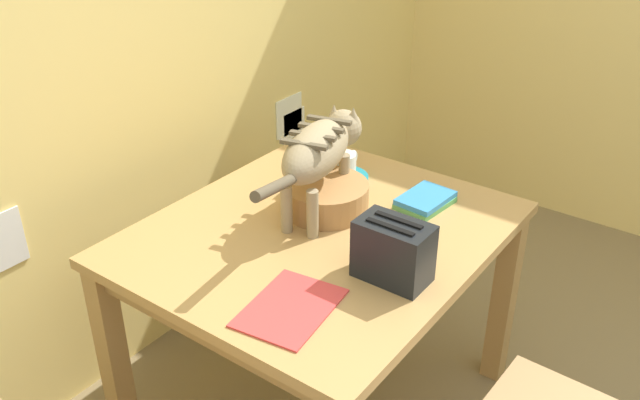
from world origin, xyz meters
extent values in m
cube|color=#F0D375|center=(0.00, 1.76, 1.25)|extent=(4.50, 0.10, 2.50)
cube|color=white|center=(0.85, 1.70, 0.68)|extent=(0.17, 0.01, 0.17)
cube|color=white|center=(0.89, 1.70, 0.62)|extent=(0.15, 0.01, 0.15)
cube|color=tan|center=(0.09, 0.98, 0.71)|extent=(1.11, 0.96, 0.03)
cube|color=#A57D47|center=(0.09, 0.98, 0.65)|extent=(1.03, 0.88, 0.07)
cube|color=tan|center=(0.60, 0.55, 0.34)|extent=(0.07, 0.07, 0.69)
cube|color=tan|center=(-0.41, 1.41, 0.34)|extent=(0.07, 0.07, 0.69)
cube|color=tan|center=(0.60, 1.41, 0.34)|extent=(0.07, 0.07, 0.69)
ellipsoid|color=#998663|center=(0.16, 1.04, 0.94)|extent=(0.41, 0.24, 0.15)
cube|color=brown|center=(0.07, 1.02, 1.00)|extent=(0.05, 0.15, 0.01)
cube|color=brown|center=(0.14, 1.03, 1.00)|extent=(0.05, 0.15, 0.01)
cube|color=brown|center=(0.20, 1.05, 1.00)|extent=(0.05, 0.15, 0.01)
cube|color=brown|center=(0.26, 1.07, 1.00)|extent=(0.05, 0.15, 0.01)
cylinder|color=#998663|center=(0.28, 1.11, 0.80)|extent=(0.04, 0.04, 0.15)
cylinder|color=#998663|center=(0.30, 1.03, 0.80)|extent=(0.04, 0.04, 0.15)
cylinder|color=#998663|center=(0.02, 1.05, 0.80)|extent=(0.04, 0.04, 0.15)
cylinder|color=#998663|center=(0.04, 0.97, 0.80)|extent=(0.04, 0.04, 0.15)
sphere|color=#998663|center=(0.39, 1.10, 0.93)|extent=(0.12, 0.12, 0.12)
cone|color=#998663|center=(0.38, 1.13, 0.98)|extent=(0.04, 0.04, 0.05)
cone|color=#998663|center=(0.40, 1.06, 0.98)|extent=(0.04, 0.04, 0.05)
cylinder|color=brown|center=(-0.12, 0.97, 0.96)|extent=(0.23, 0.09, 0.08)
cylinder|color=teal|center=(0.39, 1.10, 0.74)|extent=(0.18, 0.18, 0.03)
cylinder|color=white|center=(0.39, 1.10, 0.79)|extent=(0.09, 0.09, 0.08)
torus|color=white|center=(0.45, 1.10, 0.79)|extent=(0.06, 0.01, 0.06)
cube|color=#DA3D3C|center=(-0.27, 0.80, 0.73)|extent=(0.30, 0.24, 0.01)
cube|color=#54A255|center=(0.41, 0.79, 0.73)|extent=(0.20, 0.15, 0.02)
cube|color=#2F81C1|center=(0.41, 0.79, 0.75)|extent=(0.19, 0.14, 0.02)
cylinder|color=#AD7A46|center=(0.20, 1.03, 0.77)|extent=(0.27, 0.27, 0.09)
cylinder|color=#4D371F|center=(0.20, 1.03, 0.77)|extent=(0.22, 0.22, 0.08)
cube|color=black|center=(0.00, 0.67, 0.81)|extent=(0.12, 0.20, 0.17)
cube|color=black|center=(-0.02, 0.67, 0.90)|extent=(0.02, 0.14, 0.01)
cube|color=black|center=(0.02, 0.67, 0.90)|extent=(0.02, 0.14, 0.01)
camera|label=1|loc=(-1.36, -0.09, 1.81)|focal=38.57mm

